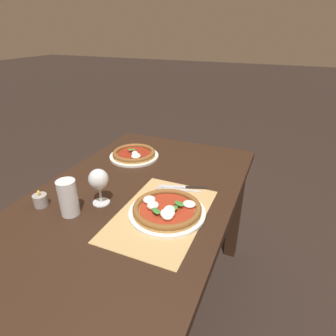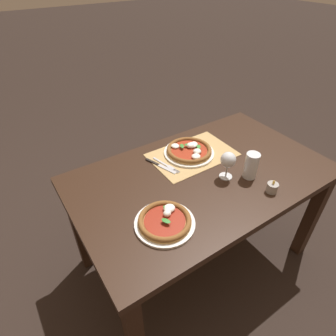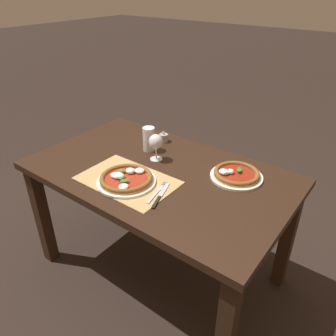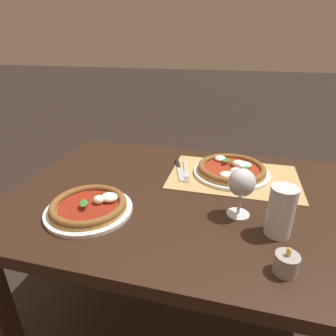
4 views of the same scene
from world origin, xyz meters
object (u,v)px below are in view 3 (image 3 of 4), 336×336
wine_glass (156,143)px  pizza_far (236,174)px  pint_glass (149,140)px  votive_candle (164,138)px  knife (161,195)px  fork (157,192)px  pizza_near (126,179)px

wine_glass → pizza_far: bearing=12.2°
wine_glass → pint_glass: (-0.11, 0.07, -0.04)m
votive_candle → pint_glass: bearing=-88.3°
pizza_far → pint_glass: (-0.56, -0.03, 0.05)m
votive_candle → knife: bearing=-53.5°
wine_glass → votive_candle: (-0.11, 0.21, -0.08)m
wine_glass → fork: bearing=-50.2°
wine_glass → knife: (0.24, -0.27, -0.10)m
pint_glass → knife: pint_glass is taller
pizza_near → wine_glass: (-0.03, 0.28, 0.08)m
pint_glass → fork: pint_glass is taller
wine_glass → fork: size_ratio=0.78×
wine_glass → votive_candle: wine_glass is taller
wine_glass → pint_glass: size_ratio=1.07×
knife → pizza_far: bearing=60.4°
fork → pizza_near: bearing=-172.4°
pint_glass → fork: bearing=-45.2°
pizza_far → fork: pizza_far is taller
pint_glass → knife: 0.49m
wine_glass → votive_candle: bearing=117.6°
pizza_near → fork: bearing=7.6°
knife → votive_candle: 0.60m
wine_glass → knife: size_ratio=0.74×
pint_glass → votive_candle: 0.15m
pint_glass → pizza_far: bearing=3.2°
pizza_near → fork: size_ratio=1.50×
pint_glass → knife: size_ratio=0.69×
pint_glass → votive_candle: bearing=91.7°
pizza_far → fork: (-0.24, -0.36, -0.01)m
pizza_near → wine_glass: 0.30m
wine_glass → pizza_near: bearing=-83.2°
pint_glass → fork: (0.32, -0.32, -0.06)m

